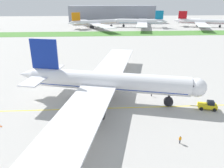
% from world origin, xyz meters
% --- Properties ---
extents(ground_plane, '(600.00, 600.00, 0.00)m').
position_xyz_m(ground_plane, '(0.00, 0.00, 0.00)').
color(ground_plane, '#ADAAA5').
rests_on(ground_plane, ground).
extents(apron_taxi_line, '(280.00, 0.36, 0.01)m').
position_xyz_m(apron_taxi_line, '(0.00, -2.17, 0.00)').
color(apron_taxi_line, yellow).
rests_on(apron_taxi_line, ground).
extents(grass_median_strip, '(320.00, 24.00, 0.10)m').
position_xyz_m(grass_median_strip, '(0.00, 121.31, 0.05)').
color(grass_median_strip, '#4C8438').
rests_on(grass_median_strip, ground).
extents(airliner_foreground, '(50.09, 80.77, 16.38)m').
position_xyz_m(airliner_foreground, '(4.15, 2.43, 5.56)').
color(airliner_foreground, white).
rests_on(airliner_foreground, ground).
extents(pushback_tug, '(6.35, 3.35, 2.30)m').
position_xyz_m(pushback_tug, '(29.89, -4.09, 1.05)').
color(pushback_tug, yellow).
rests_on(pushback_tug, ground).
extents(ground_crew_wingwalker_port, '(0.38, 0.59, 1.75)m').
position_xyz_m(ground_crew_wingwalker_port, '(17.39, 4.42, 1.06)').
color(ground_crew_wingwalker_port, black).
rests_on(ground_crew_wingwalker_port, ground).
extents(ground_crew_marshaller_front, '(0.54, 0.37, 1.61)m').
position_xyz_m(ground_crew_marshaller_front, '(17.95, -17.38, 0.98)').
color(ground_crew_marshaller_front, black).
rests_on(ground_crew_marshaller_front, ground).
extents(traffic_cone_near_nose, '(0.36, 0.36, 0.58)m').
position_xyz_m(traffic_cone_near_nose, '(-19.44, -9.33, 0.28)').
color(traffic_cone_near_nose, '#F2590C').
rests_on(traffic_cone_near_nose, ground).
extents(service_truck_fuel_bowser, '(5.64, 3.80, 3.07)m').
position_xyz_m(service_truck_fuel_bowser, '(-21.27, 48.46, 1.65)').
color(service_truck_fuel_bowser, yellow).
rests_on(service_truck_fuel_bowser, ground).
extents(parked_airliner_far_centre, '(48.33, 80.06, 14.37)m').
position_xyz_m(parked_airliner_far_centre, '(-1.48, 156.32, 4.88)').
color(parked_airliner_far_centre, white).
rests_on(parked_airliner_far_centre, ground).
extents(parked_airliner_far_right, '(49.14, 79.44, 15.36)m').
position_xyz_m(parked_airliner_far_right, '(42.78, 158.86, 5.21)').
color(parked_airliner_far_right, white).
rests_on(parked_airliner_far_right, ground).
extents(parked_airliner_far_outer, '(49.78, 82.25, 14.38)m').
position_xyz_m(parked_airliner_far_outer, '(101.14, 158.97, 4.88)').
color(parked_airliner_far_outer, white).
rests_on(parked_airliner_far_outer, ground).
extents(terminal_building, '(96.80, 20.00, 18.00)m').
position_xyz_m(terminal_building, '(18.11, 208.15, 9.00)').
color(terminal_building, gray).
rests_on(terminal_building, ground).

